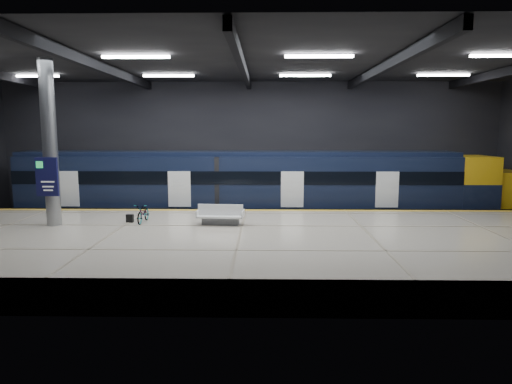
{
  "coord_description": "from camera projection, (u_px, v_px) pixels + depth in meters",
  "views": [
    {
      "loc": [
        0.95,
        -19.87,
        5.06
      ],
      "look_at": [
        0.54,
        1.5,
        2.2
      ],
      "focal_mm": 32.0,
      "sensor_mm": 36.0,
      "label": 1
    }
  ],
  "objects": [
    {
      "name": "ground",
      "position": [
        243.0,
        245.0,
        20.38
      ],
      "size": [
        30.0,
        30.0,
        0.0
      ],
      "primitive_type": "plane",
      "color": "black",
      "rests_on": "ground"
    },
    {
      "name": "room_shell",
      "position": [
        243.0,
        116.0,
        19.63
      ],
      "size": [
        30.1,
        16.1,
        8.05
      ],
      "color": "black",
      "rests_on": "ground"
    },
    {
      "name": "platform",
      "position": [
        240.0,
        247.0,
        17.83
      ],
      "size": [
        30.0,
        11.0,
        1.1
      ],
      "primitive_type": "cube",
      "color": "beige",
      "rests_on": "ground"
    },
    {
      "name": "safety_strip",
      "position": [
        246.0,
        210.0,
        22.96
      ],
      "size": [
        30.0,
        0.4,
        0.01
      ],
      "primitive_type": "cube",
      "color": "gold",
      "rests_on": "platform"
    },
    {
      "name": "rails",
      "position": [
        248.0,
        220.0,
        25.82
      ],
      "size": [
        30.0,
        1.52,
        0.16
      ],
      "color": "gray",
      "rests_on": "ground"
    },
    {
      "name": "train",
      "position": [
        269.0,
        185.0,
        25.53
      ],
      "size": [
        29.4,
        2.84,
        3.79
      ],
      "color": "black",
      "rests_on": "ground"
    },
    {
      "name": "bench",
      "position": [
        221.0,
        217.0,
        19.41
      ],
      "size": [
        2.04,
        0.96,
        0.88
      ],
      "rotation": [
        0.0,
        0.0,
        -0.07
      ],
      "color": "#595B60",
      "rests_on": "platform"
    },
    {
      "name": "bicycle",
      "position": [
        143.0,
        213.0,
        19.88
      ],
      "size": [
        0.58,
        1.59,
        0.83
      ],
      "primitive_type": "imported",
      "rotation": [
        0.0,
        0.0,
        -0.02
      ],
      "color": "#99999E",
      "rests_on": "platform"
    },
    {
      "name": "pannier_bag",
      "position": [
        130.0,
        218.0,
        19.93
      ],
      "size": [
        0.32,
        0.21,
        0.35
      ],
      "primitive_type": "cube",
      "rotation": [
        0.0,
        0.0,
        -0.12
      ],
      "color": "black",
      "rests_on": "platform"
    },
    {
      "name": "info_column",
      "position": [
        50.0,
        146.0,
        18.92
      ],
      "size": [
        0.9,
        0.78,
        6.9
      ],
      "color": "#9EA0A5",
      "rests_on": "platform"
    }
  ]
}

